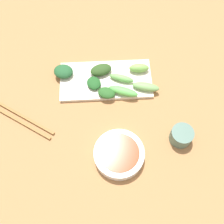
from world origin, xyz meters
TOP-DOWN VIEW (x-y plane):
  - tabletop at (0.00, 0.00)m, footprint 2.10×2.10m
  - sauce_bowl at (-0.18, -0.02)m, footprint 0.15×0.15m
  - serving_plate at (0.09, 0.01)m, footprint 0.15×0.31m
  - broccoli_leafy_0 at (0.12, 0.03)m, footprint 0.06×0.08m
  - broccoli_stalk_1 at (0.03, -0.04)m, footprint 0.06×0.10m
  - broccoli_leafy_2 at (0.03, 0.01)m, footprint 0.06×0.07m
  - broccoli_leafy_3 at (0.12, 0.15)m, footprint 0.07×0.08m
  - broccoli_stalk_4 at (0.12, -0.10)m, footprint 0.03×0.07m
  - broccoli_stalk_5 at (0.05, -0.12)m, footprint 0.05×0.09m
  - broccoli_leafy_6 at (0.07, 0.05)m, footprint 0.07×0.06m
  - broccoli_stalk_7 at (0.09, -0.04)m, footprint 0.05×0.09m
  - chopsticks at (-0.04, 0.28)m, footprint 0.15×0.21m
  - tea_cup at (-0.13, -0.21)m, footprint 0.07×0.07m

SIDE VIEW (x-z plane):
  - tabletop at x=0.00m, z-range 0.00..0.02m
  - chopsticks at x=-0.04m, z-range 0.02..0.03m
  - serving_plate at x=0.09m, z-range 0.02..0.03m
  - sauce_bowl at x=-0.18m, z-range 0.02..0.06m
  - broccoli_leafy_6 at x=0.07m, z-range 0.03..0.05m
  - broccoli_leafy_2 at x=0.03m, z-range 0.03..0.05m
  - broccoli_stalk_7 at x=0.09m, z-range 0.03..0.05m
  - broccoli_stalk_5 at x=0.05m, z-range 0.03..0.06m
  - tea_cup at x=-0.13m, z-range 0.02..0.07m
  - broccoli_stalk_1 at x=0.03m, z-range 0.03..0.06m
  - broccoli_leafy_0 at x=0.12m, z-range 0.03..0.06m
  - broccoli_leafy_3 at x=0.12m, z-range 0.03..0.06m
  - broccoli_stalk_4 at x=0.12m, z-range 0.03..0.06m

